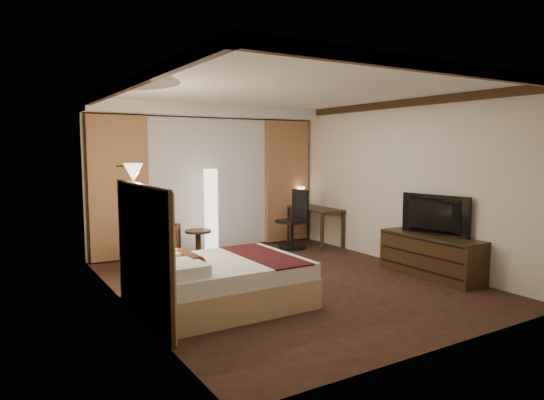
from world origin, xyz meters
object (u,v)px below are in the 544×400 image
bed (223,283)px  armchair (156,244)px  office_chair (292,219)px  television (431,214)px  floor_lamp (211,212)px  desk (314,226)px  side_table (198,244)px  dresser (431,256)px

bed → armchair: 2.29m
office_chair → television: bearing=-86.6°
armchair → floor_lamp: (1.16, 0.40, 0.40)m
bed → armchair: bearing=92.5°
desk → television: size_ratio=1.15×
side_table → bed: bearing=-106.2°
side_table → floor_lamp: 0.64m
office_chair → dresser: 2.89m
side_table → floor_lamp: bearing=25.7°
desk → dresser: bearing=-89.0°
desk → dresser: desk is taller
armchair → desk: size_ratio=0.60×
armchair → dresser: size_ratio=0.47×
armchair → desk: bearing=28.4°
floor_lamp → television: floor_lamp is taller
office_chair → dresser: bearing=-86.0°
dresser → television: bearing=-180.0°
floor_lamp → television: (2.15, -3.09, 0.16)m
armchair → side_table: armchair is taller
bed → dresser: (3.24, -0.41, 0.04)m
side_table → dresser: 3.86m
side_table → desk: desk is taller
office_chair → bed: bearing=-145.9°
desk → office_chair: 0.60m
dresser → side_table: bearing=130.4°
floor_lamp → desk: bearing=-6.1°
television → side_table: bearing=30.9°
television → office_chair: bearing=2.7°
desk → television: (0.02, -2.86, 0.57)m
floor_lamp → desk: (2.13, -0.23, -0.41)m
armchair → side_table: 0.88m
desk → television: television is taller
desk → office_chair: office_chair is taller
office_chair → television: size_ratio=1.03×
television → floor_lamp: bearing=25.6°
armchair → desk: 3.29m
floor_lamp → dresser: size_ratio=0.97×
desk → armchair: bearing=-177.0°
floor_lamp → side_table: bearing=-154.3°
office_chair → side_table: bearing=167.7°
desk → office_chair: (-0.57, -0.05, 0.19)m
armchair → desk: armchair is taller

